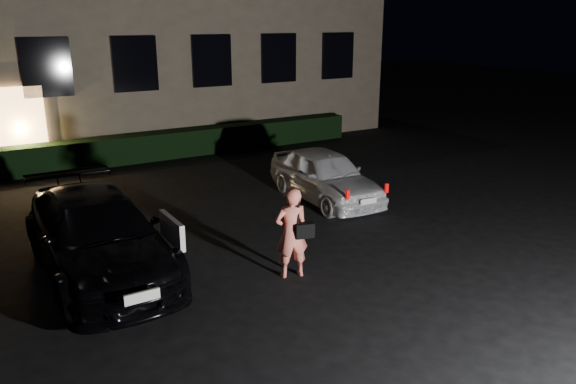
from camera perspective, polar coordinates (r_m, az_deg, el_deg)
ground at (r=9.63m, az=5.21°, el=-9.74°), size 80.00×80.00×0.00m
hedge at (r=18.54m, az=-14.27°, el=4.44°), size 15.00×0.70×0.85m
sedan at (r=10.48m, az=-18.78°, el=-4.14°), size 2.12×4.96×1.40m
hatch at (r=13.96m, az=3.79°, el=1.72°), size 1.68×3.79×1.27m
man at (r=9.71m, az=0.39°, el=-4.15°), size 0.68×0.52×1.63m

